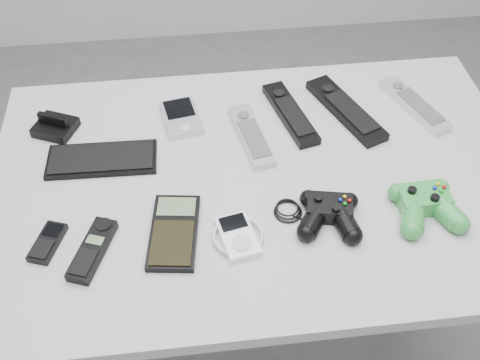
{
  "coord_description": "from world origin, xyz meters",
  "views": [
    {
      "loc": [
        -0.2,
        -0.86,
        1.67
      ],
      "look_at": [
        -0.11,
        -0.07,
        0.81
      ],
      "focal_mm": 42.0,
      "sensor_mm": 36.0,
      "label": 1
    }
  ],
  "objects": [
    {
      "name": "desk",
      "position": [
        -0.06,
        -0.04,
        0.72
      ],
      "size": [
        1.17,
        0.75,
        0.79
      ],
      "color": "#ACACAF",
      "rests_on": "floor"
    },
    {
      "name": "remote_black_a",
      "position": [
        0.03,
        0.14,
        0.8
      ],
      "size": [
        0.11,
        0.23,
        0.02
      ],
      "primitive_type": "cube",
      "rotation": [
        0.0,
        0.0,
        0.24
      ],
      "color": "black",
      "rests_on": "desk"
    },
    {
      "name": "pda_keyboard",
      "position": [
        -0.41,
        0.04,
        0.79
      ],
      "size": [
        0.24,
        0.11,
        0.01
      ],
      "primitive_type": "cube",
      "rotation": [
        0.0,
        0.0,
        -0.03
      ],
      "color": "black",
      "rests_on": "desk"
    },
    {
      "name": "mobile_phone",
      "position": [
        -0.5,
        -0.18,
        0.79
      ],
      "size": [
        0.07,
        0.1,
        0.02
      ],
      "primitive_type": "cube",
      "rotation": [
        0.0,
        0.0,
        -0.34
      ],
      "color": "black",
      "rests_on": "desk"
    },
    {
      "name": "mp3_player",
      "position": [
        -0.13,
        -0.21,
        0.8
      ],
      "size": [
        0.12,
        0.13,
        0.02
      ],
      "primitive_type": "cube",
      "rotation": [
        0.0,
        0.0,
        0.2
      ],
      "color": "white",
      "rests_on": "desk"
    },
    {
      "name": "controller_green",
      "position": [
        0.25,
        -0.18,
        0.81
      ],
      "size": [
        0.14,
        0.15,
        0.05
      ],
      "primitive_type": null,
      "rotation": [
        0.0,
        0.0,
        0.03
      ],
      "color": "#227C33",
      "rests_on": "desk"
    },
    {
      "name": "floor",
      "position": [
        0.0,
        0.0,
        0.0
      ],
      "size": [
        3.5,
        3.5,
        0.0
      ],
      "primitive_type": "plane",
      "color": "#5F5E63",
      "rests_on": "ground"
    },
    {
      "name": "cordless_handset",
      "position": [
        -0.41,
        -0.21,
        0.8
      ],
      "size": [
        0.09,
        0.15,
        0.02
      ],
      "primitive_type": "cube",
      "rotation": [
        0.0,
        0.0,
        -0.36
      ],
      "color": "black",
      "rests_on": "desk"
    },
    {
      "name": "remote_silver_a",
      "position": [
        -0.07,
        0.08,
        0.8
      ],
      "size": [
        0.09,
        0.21,
        0.02
      ],
      "primitive_type": "cube",
      "rotation": [
        0.0,
        0.0,
        0.18
      ],
      "color": "silver",
      "rests_on": "desk"
    },
    {
      "name": "remote_black_b",
      "position": [
        0.17,
        0.14,
        0.8
      ],
      "size": [
        0.15,
        0.26,
        0.02
      ],
      "primitive_type": "cube",
      "rotation": [
        0.0,
        0.0,
        0.38
      ],
      "color": "black",
      "rests_on": "desk"
    },
    {
      "name": "controller_black",
      "position": [
        0.06,
        -0.18,
        0.81
      ],
      "size": [
        0.24,
        0.18,
        0.04
      ],
      "primitive_type": null,
      "rotation": [
        0.0,
        0.0,
        -0.2
      ],
      "color": "black",
      "rests_on": "desk"
    },
    {
      "name": "pda",
      "position": [
        -0.22,
        0.16,
        0.8
      ],
      "size": [
        0.1,
        0.14,
        0.02
      ],
      "primitive_type": "cube",
      "rotation": [
        0.0,
        0.0,
        0.17
      ],
      "color": "silver",
      "rests_on": "desk"
    },
    {
      "name": "dock_bracket",
      "position": [
        -0.52,
        0.15,
        0.81
      ],
      "size": [
        0.11,
        0.11,
        0.05
      ],
      "primitive_type": "cube",
      "rotation": [
        0.0,
        0.0,
        -0.42
      ],
      "color": "black",
      "rests_on": "desk"
    },
    {
      "name": "calculator",
      "position": [
        -0.26,
        -0.18,
        0.8
      ],
      "size": [
        0.12,
        0.19,
        0.02
      ],
      "primitive_type": "cube",
      "rotation": [
        0.0,
        0.0,
        -0.14
      ],
      "color": "black",
      "rests_on": "desk"
    },
    {
      "name": "remote_silver_b",
      "position": [
        0.34,
        0.14,
        0.8
      ],
      "size": [
        0.12,
        0.22,
        0.02
      ],
      "primitive_type": "cube",
      "rotation": [
        0.0,
        0.0,
        0.35
      ],
      "color": "silver",
      "rests_on": "desk"
    }
  ]
}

